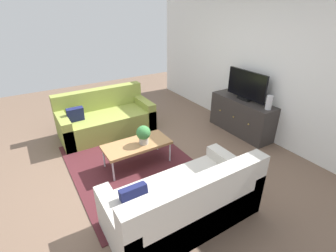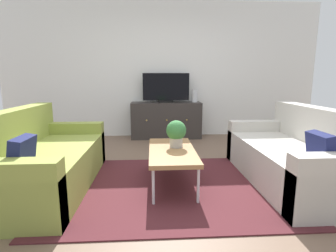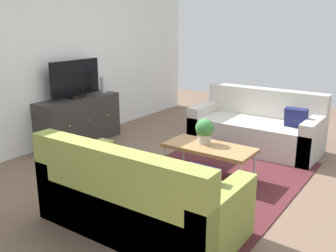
% 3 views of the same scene
% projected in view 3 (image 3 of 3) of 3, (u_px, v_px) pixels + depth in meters
% --- Properties ---
extents(ground_plane, '(10.00, 10.00, 0.00)m').
position_uv_depth(ground_plane, '(204.00, 176.00, 4.70)').
color(ground_plane, brown).
extents(wall_back, '(6.40, 0.12, 2.70)m').
position_uv_depth(wall_back, '(59.00, 55.00, 5.73)').
color(wall_back, white).
rests_on(wall_back, ground_plane).
extents(area_rug, '(2.50, 1.90, 0.01)m').
position_uv_depth(area_rug, '(215.00, 178.00, 4.62)').
color(area_rug, '#4C1E23').
rests_on(area_rug, ground_plane).
extents(couch_left_side, '(0.90, 1.84, 0.86)m').
position_uv_depth(couch_left_side, '(136.00, 201.00, 3.43)').
color(couch_left_side, olive).
rests_on(couch_left_side, ground_plane).
extents(couch_right_side, '(0.90, 1.84, 0.86)m').
position_uv_depth(couch_right_side, '(258.00, 129.00, 5.70)').
color(couch_right_side, beige).
rests_on(couch_right_side, ground_plane).
extents(coffee_table, '(0.51, 1.08, 0.40)m').
position_uv_depth(coffee_table, '(209.00, 148.00, 4.57)').
color(coffee_table, '#A37547').
rests_on(coffee_table, ground_plane).
extents(potted_plant, '(0.23, 0.23, 0.31)m').
position_uv_depth(potted_plant, '(205.00, 130.00, 4.62)').
color(potted_plant, '#B7B2A8').
rests_on(potted_plant, coffee_table).
extents(tv_console, '(1.39, 0.47, 0.72)m').
position_uv_depth(tv_console, '(79.00, 120.00, 5.90)').
color(tv_console, '#332D2B').
rests_on(tv_console, ground_plane).
extents(flat_screen_tv, '(0.92, 0.16, 0.57)m').
position_uv_depth(flat_screen_tv, '(75.00, 79.00, 5.74)').
color(flat_screen_tv, black).
rests_on(flat_screen_tv, tv_console).
extents(glass_vase, '(0.11, 0.11, 0.25)m').
position_uv_depth(glass_vase, '(104.00, 85.00, 6.22)').
color(glass_vase, silver).
rests_on(glass_vase, tv_console).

